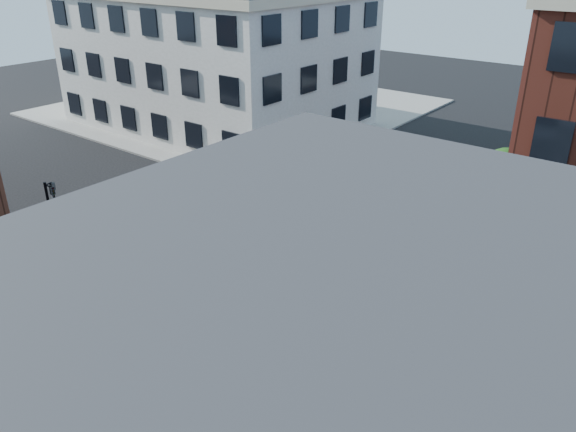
# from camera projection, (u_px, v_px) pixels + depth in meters

# --- Properties ---
(ground) EXTENTS (120.00, 120.00, 0.00)m
(ground) POSITION_uv_depth(u_px,v_px,m) (268.00, 262.00, 27.13)
(ground) COLOR black
(ground) RESTS_ON ground
(sidewalk_nw) EXTENTS (30.00, 30.00, 0.15)m
(sidewalk_nw) POSITION_uv_depth(u_px,v_px,m) (241.00, 107.00, 53.75)
(sidewalk_nw) COLOR gray
(sidewalk_nw) RESTS_ON ground
(building_nw) EXTENTS (22.00, 16.00, 11.00)m
(building_nw) POSITION_uv_depth(u_px,v_px,m) (216.00, 58.00, 46.76)
(building_nw) COLOR beige
(building_nw) RESTS_ON ground
(tree_near) EXTENTS (2.69, 2.69, 4.49)m
(tree_near) POSITION_uv_depth(u_px,v_px,m) (506.00, 177.00, 28.65)
(tree_near) COLOR black
(tree_near) RESTS_ON ground
(tree_far) EXTENTS (2.43, 2.43, 4.07)m
(tree_far) POSITION_uv_depth(u_px,v_px,m) (540.00, 152.00, 33.04)
(tree_far) COLOR black
(tree_far) RESTS_ON ground
(signal_pole) EXTENTS (1.29, 1.24, 4.60)m
(signal_pole) POSITION_uv_depth(u_px,v_px,m) (55.00, 218.00, 24.92)
(signal_pole) COLOR black
(signal_pole) RESTS_ON ground
(box_truck) EXTENTS (8.98, 3.34, 3.99)m
(box_truck) POSITION_uv_depth(u_px,v_px,m) (419.00, 361.00, 17.40)
(box_truck) COLOR white
(box_truck) RESTS_ON ground
(traffic_cone) EXTENTS (0.40, 0.40, 0.68)m
(traffic_cone) POSITION_uv_depth(u_px,v_px,m) (149.00, 262.00, 26.47)
(traffic_cone) COLOR red
(traffic_cone) RESTS_ON ground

